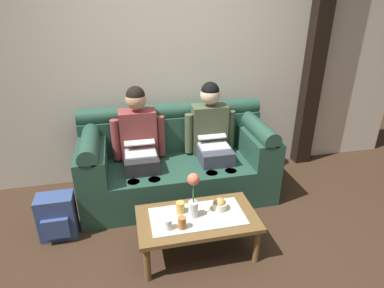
{
  "coord_description": "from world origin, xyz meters",
  "views": [
    {
      "loc": [
        -0.53,
        -1.95,
        2.05
      ],
      "look_at": [
        0.1,
        0.85,
        0.72
      ],
      "focal_mm": 30.48,
      "sensor_mm": 36.0,
      "label": 1
    }
  ],
  "objects_px": {
    "cup_near_right": "(168,224)",
    "backpack_left": "(57,217)",
    "coffee_table": "(197,221)",
    "cup_far_center": "(182,223)",
    "snack_bowl": "(220,205)",
    "couch": "(177,162)",
    "person_left": "(139,142)",
    "flower_vase": "(193,194)",
    "cup_near_left": "(180,207)",
    "person_right": "(212,135)"
  },
  "relations": [
    {
      "from": "snack_bowl",
      "to": "cup_near_right",
      "type": "bearing_deg",
      "value": -160.78
    },
    {
      "from": "person_right",
      "to": "snack_bowl",
      "type": "relative_size",
      "value": 9.81
    },
    {
      "from": "flower_vase",
      "to": "cup_far_center",
      "type": "distance_m",
      "value": 0.24
    },
    {
      "from": "cup_near_right",
      "to": "cup_far_center",
      "type": "xyz_separation_m",
      "value": [
        0.11,
        -0.01,
        0.01
      ]
    },
    {
      "from": "couch",
      "to": "backpack_left",
      "type": "relative_size",
      "value": 4.75
    },
    {
      "from": "cup_near_left",
      "to": "couch",
      "type": "bearing_deg",
      "value": 81.77
    },
    {
      "from": "cup_far_center",
      "to": "cup_near_right",
      "type": "bearing_deg",
      "value": 173.69
    },
    {
      "from": "cup_near_left",
      "to": "person_right",
      "type": "bearing_deg",
      "value": 59.8
    },
    {
      "from": "flower_vase",
      "to": "cup_far_center",
      "type": "height_order",
      "value": "flower_vase"
    },
    {
      "from": "snack_bowl",
      "to": "backpack_left",
      "type": "relative_size",
      "value": 0.29
    },
    {
      "from": "coffee_table",
      "to": "cup_far_center",
      "type": "height_order",
      "value": "cup_far_center"
    },
    {
      "from": "person_right",
      "to": "backpack_left",
      "type": "height_order",
      "value": "person_right"
    },
    {
      "from": "cup_near_left",
      "to": "cup_far_center",
      "type": "height_order",
      "value": "cup_near_left"
    },
    {
      "from": "cup_near_right",
      "to": "flower_vase",
      "type": "bearing_deg",
      "value": 27.17
    },
    {
      "from": "couch",
      "to": "cup_near_left",
      "type": "relative_size",
      "value": 19.99
    },
    {
      "from": "flower_vase",
      "to": "person_left",
      "type": "bearing_deg",
      "value": 110.31
    },
    {
      "from": "cup_near_right",
      "to": "person_left",
      "type": "bearing_deg",
      "value": 96.67
    },
    {
      "from": "person_left",
      "to": "backpack_left",
      "type": "relative_size",
      "value": 2.89
    },
    {
      "from": "couch",
      "to": "backpack_left",
      "type": "bearing_deg",
      "value": -157.31
    },
    {
      "from": "cup_near_left",
      "to": "cup_far_center",
      "type": "bearing_deg",
      "value": -96.75
    },
    {
      "from": "couch",
      "to": "cup_near_right",
      "type": "bearing_deg",
      "value": -103.65
    },
    {
      "from": "coffee_table",
      "to": "person_right",
      "type": "bearing_deg",
      "value": 68.12
    },
    {
      "from": "backpack_left",
      "to": "coffee_table",
      "type": "bearing_deg",
      "value": -21.41
    },
    {
      "from": "person_left",
      "to": "backpack_left",
      "type": "bearing_deg",
      "value": -148.37
    },
    {
      "from": "person_left",
      "to": "snack_bowl",
      "type": "bearing_deg",
      "value": -56.75
    },
    {
      "from": "coffee_table",
      "to": "cup_far_center",
      "type": "relative_size",
      "value": 10.1
    },
    {
      "from": "cup_near_left",
      "to": "backpack_left",
      "type": "height_order",
      "value": "cup_near_left"
    },
    {
      "from": "snack_bowl",
      "to": "backpack_left",
      "type": "distance_m",
      "value": 1.48
    },
    {
      "from": "snack_bowl",
      "to": "cup_near_right",
      "type": "height_order",
      "value": "snack_bowl"
    },
    {
      "from": "couch",
      "to": "cup_far_center",
      "type": "height_order",
      "value": "couch"
    },
    {
      "from": "cup_far_center",
      "to": "backpack_left",
      "type": "xyz_separation_m",
      "value": [
        -1.04,
        0.59,
        -0.21
      ]
    },
    {
      "from": "coffee_table",
      "to": "cup_far_center",
      "type": "xyz_separation_m",
      "value": [
        -0.15,
        -0.12,
        0.1
      ]
    },
    {
      "from": "snack_bowl",
      "to": "cup_near_right",
      "type": "xyz_separation_m",
      "value": [
        -0.47,
        -0.16,
        0.0
      ]
    },
    {
      "from": "cup_near_right",
      "to": "backpack_left",
      "type": "bearing_deg",
      "value": 148.15
    },
    {
      "from": "cup_near_left",
      "to": "cup_near_right",
      "type": "bearing_deg",
      "value": -125.18
    },
    {
      "from": "snack_bowl",
      "to": "cup_near_left",
      "type": "bearing_deg",
      "value": 175.84
    },
    {
      "from": "snack_bowl",
      "to": "backpack_left",
      "type": "height_order",
      "value": "snack_bowl"
    },
    {
      "from": "person_right",
      "to": "couch",
      "type": "bearing_deg",
      "value": 179.65
    },
    {
      "from": "cup_near_left",
      "to": "cup_near_right",
      "type": "height_order",
      "value": "cup_near_left"
    },
    {
      "from": "backpack_left",
      "to": "person_right",
      "type": "bearing_deg",
      "value": 17.44
    },
    {
      "from": "snack_bowl",
      "to": "backpack_left",
      "type": "xyz_separation_m",
      "value": [
        -1.41,
        0.42,
        -0.21
      ]
    },
    {
      "from": "couch",
      "to": "cup_near_right",
      "type": "xyz_separation_m",
      "value": [
        -0.26,
        -1.08,
        0.04
      ]
    },
    {
      "from": "flower_vase",
      "to": "snack_bowl",
      "type": "height_order",
      "value": "flower_vase"
    },
    {
      "from": "coffee_table",
      "to": "cup_near_right",
      "type": "height_order",
      "value": "cup_near_right"
    },
    {
      "from": "couch",
      "to": "flower_vase",
      "type": "relative_size",
      "value": 5.0
    },
    {
      "from": "couch",
      "to": "snack_bowl",
      "type": "distance_m",
      "value": 0.94
    },
    {
      "from": "person_left",
      "to": "backpack_left",
      "type": "distance_m",
      "value": 1.05
    },
    {
      "from": "backpack_left",
      "to": "cup_near_right",
      "type": "bearing_deg",
      "value": -31.85
    },
    {
      "from": "person_right",
      "to": "backpack_left",
      "type": "xyz_separation_m",
      "value": [
        -1.58,
        -0.5,
        -0.45
      ]
    },
    {
      "from": "cup_near_right",
      "to": "backpack_left",
      "type": "xyz_separation_m",
      "value": [
        -0.93,
        0.58,
        -0.21
      ]
    }
  ]
}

